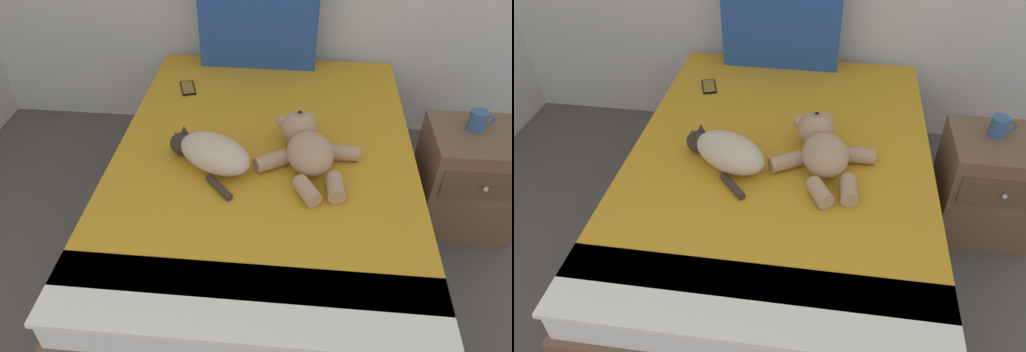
% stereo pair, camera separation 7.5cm
% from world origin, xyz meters
% --- Properties ---
extents(bed, '(1.40, 1.93, 0.52)m').
position_xyz_m(bed, '(1.83, 2.70, 0.26)').
color(bed, brown).
rests_on(bed, ground_plane).
extents(patterned_cushion, '(0.66, 0.15, 0.49)m').
position_xyz_m(patterned_cushion, '(1.73, 3.56, 0.76)').
color(patterned_cushion, '#264C99').
rests_on(patterned_cushion, bed).
extents(cat, '(0.41, 0.38, 0.15)m').
position_xyz_m(cat, '(1.61, 2.58, 0.59)').
color(cat, '#C6B293').
rests_on(cat, bed).
extents(teddy_bear, '(0.46, 0.54, 0.17)m').
position_xyz_m(teddy_bear, '(2.02, 2.65, 0.59)').
color(teddy_bear, tan).
rests_on(teddy_bear, bed).
extents(cell_phone, '(0.12, 0.16, 0.01)m').
position_xyz_m(cell_phone, '(1.37, 3.22, 0.52)').
color(cell_phone, black).
rests_on(cell_phone, bed).
extents(nightstand, '(0.45, 0.43, 0.54)m').
position_xyz_m(nightstand, '(2.84, 2.91, 0.27)').
color(nightstand, brown).
rests_on(nightstand, ground_plane).
extents(mug, '(0.12, 0.08, 0.09)m').
position_xyz_m(mug, '(2.81, 2.95, 0.59)').
color(mug, '#33598C').
rests_on(mug, nightstand).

